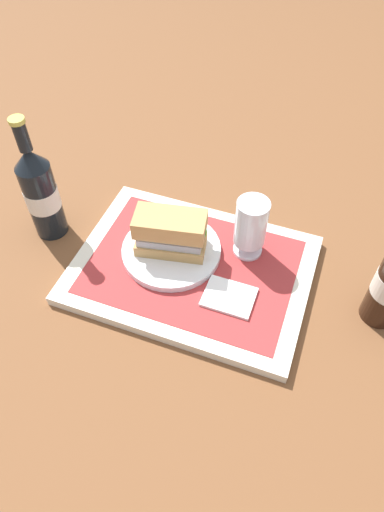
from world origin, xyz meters
TOP-DOWN VIEW (x-y plane):
  - ground_plane at (0.00, 0.00)m, footprint 3.00×3.00m
  - tray at (0.00, 0.00)m, footprint 0.44×0.32m
  - placemat at (0.00, 0.00)m, footprint 0.38×0.27m
  - plate at (-0.05, 0.02)m, footprint 0.19×0.19m
  - sandwich at (-0.04, 0.02)m, footprint 0.14×0.09m
  - beer_glass at (0.09, 0.07)m, footprint 0.06×0.06m
  - napkin_folded at (0.09, -0.05)m, footprint 0.09×0.07m
  - second_bottle at (-0.31, 0.01)m, footprint 0.07×0.07m

SIDE VIEW (x-z plane):
  - ground_plane at x=0.00m, z-range 0.00..0.00m
  - tray at x=0.00m, z-range 0.00..0.02m
  - placemat at x=0.00m, z-range 0.02..0.02m
  - napkin_folded at x=0.09m, z-range 0.02..0.03m
  - plate at x=-0.05m, z-range 0.02..0.04m
  - sandwich at x=-0.04m, z-range 0.04..0.12m
  - beer_glass at x=0.09m, z-range 0.03..0.15m
  - second_bottle at x=-0.31m, z-range -0.03..0.24m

